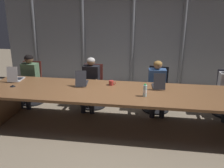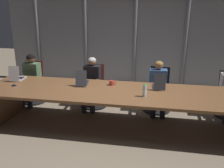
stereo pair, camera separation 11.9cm
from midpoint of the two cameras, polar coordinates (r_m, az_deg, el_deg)
ground_plane at (r=5.08m, az=1.93°, el=-9.59°), size 14.89×14.89×0.00m
conference_table at (r=4.82m, az=2.01°, el=-3.01°), size 5.17×1.29×0.75m
curtain_backdrop at (r=7.34m, az=5.38°, el=10.55°), size 7.45×0.17×2.80m
laptop_left_end at (r=5.78m, az=-19.91°, el=1.47°), size 0.25×0.41×0.33m
laptop_left_mid at (r=5.19m, az=-5.98°, el=0.62°), size 0.27×0.48×0.32m
laptop_center at (r=5.01m, az=11.09°, el=-0.26°), size 0.26×0.42×0.32m
office_chair_left_end at (r=6.49m, az=-16.62°, el=-0.60°), size 0.60×0.61×0.97m
office_chair_left_mid at (r=5.97m, az=-3.45°, el=-1.52°), size 0.60×0.60×0.96m
office_chair_center at (r=5.81m, az=10.74°, el=-2.37°), size 0.60×0.61×0.96m
person_left_end at (r=6.25m, az=-17.25°, el=1.68°), size 0.40×0.56×1.19m
person_left_mid at (r=5.73m, az=-4.05°, el=0.76°), size 0.38×0.55×1.17m
person_center at (r=5.56m, az=10.88°, el=-0.17°), size 0.41×0.57×1.15m
water_bottle_primary at (r=4.52m, az=8.03°, el=-1.57°), size 0.07×0.07×0.23m
coffee_mug_near at (r=5.10m, az=0.60°, el=0.26°), size 0.14×0.09×0.09m
conference_mic_left_side at (r=5.42m, az=-20.55°, el=-0.19°), size 0.11×0.11×0.03m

